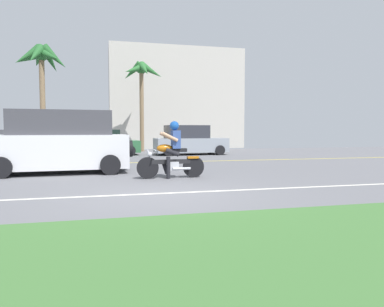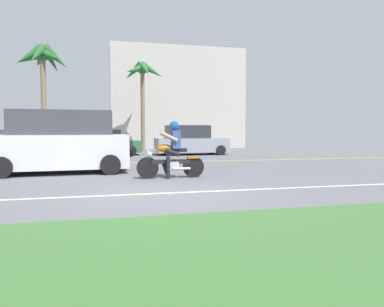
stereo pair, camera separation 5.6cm
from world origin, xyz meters
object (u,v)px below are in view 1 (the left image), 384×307
(parked_car_1, at_px, (100,143))
(palm_tree_1, at_px, (41,62))
(palm_tree_0, at_px, (141,76))
(motorcyclist, at_px, (172,154))
(parked_car_2, at_px, (189,141))
(suv_nearby, at_px, (61,143))

(parked_car_1, xyz_separation_m, palm_tree_1, (-3.25, 1.66, 4.68))
(palm_tree_0, bearing_deg, parked_car_1, -129.19)
(palm_tree_0, bearing_deg, motorcyclist, -92.11)
(palm_tree_1, bearing_deg, motorcyclist, -65.84)
(motorcyclist, xyz_separation_m, parked_car_1, (-2.16, 10.39, -0.03))
(parked_car_1, distance_m, parked_car_2, 5.07)
(parked_car_1, bearing_deg, palm_tree_0, 50.81)
(suv_nearby, distance_m, palm_tree_0, 12.80)
(parked_car_1, xyz_separation_m, palm_tree_0, (2.66, 3.26, 4.30))
(parked_car_2, xyz_separation_m, palm_tree_1, (-8.29, 2.27, 4.57))
(suv_nearby, height_order, parked_car_2, suv_nearby)
(parked_car_2, relative_size, palm_tree_0, 0.70)
(suv_nearby, bearing_deg, palm_tree_1, 101.87)
(motorcyclist, relative_size, suv_nearby, 0.44)
(parked_car_2, distance_m, palm_tree_0, 6.19)
(motorcyclist, bearing_deg, palm_tree_0, 87.89)
(motorcyclist, distance_m, parked_car_1, 10.61)
(palm_tree_0, bearing_deg, suv_nearby, -108.32)
(motorcyclist, bearing_deg, suv_nearby, 147.54)
(suv_nearby, relative_size, palm_tree_0, 0.77)
(motorcyclist, height_order, parked_car_1, motorcyclist)
(motorcyclist, height_order, palm_tree_1, palm_tree_1)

